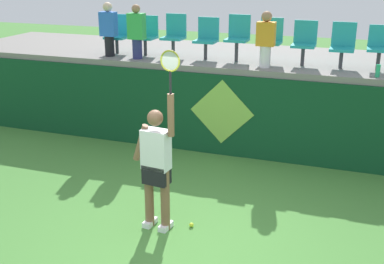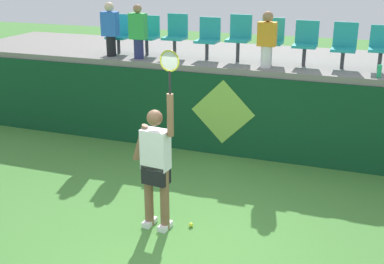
{
  "view_description": "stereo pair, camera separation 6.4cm",
  "coord_description": "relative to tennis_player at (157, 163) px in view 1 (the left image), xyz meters",
  "views": [
    {
      "loc": [
        2.13,
        -5.45,
        3.66
      ],
      "look_at": [
        -0.23,
        1.22,
        1.2
      ],
      "focal_mm": 46.64,
      "sensor_mm": 36.0,
      "label": 1
    },
    {
      "loc": [
        2.19,
        -5.43,
        3.66
      ],
      "look_at": [
        -0.23,
        1.22,
        1.2
      ],
      "focal_mm": 46.64,
      "sensor_mm": 36.0,
      "label": 2
    }
  ],
  "objects": [
    {
      "name": "ground_plane",
      "position": [
        0.45,
        -0.38,
        -1.0
      ],
      "size": [
        40.0,
        40.0,
        0.0
      ],
      "primitive_type": "plane",
      "color": "#478438"
    },
    {
      "name": "stadium_chair_1",
      "position": [
        -1.87,
        3.87,
        1.17
      ],
      "size": [
        0.44,
        0.42,
        0.82
      ],
      "color": "#38383D",
      "rests_on": "spectator_platform"
    },
    {
      "name": "wall_signage_mount",
      "position": [
        0.06,
        3.0,
        -1.0
      ],
      "size": [
        1.27,
        0.01,
        1.52
      ],
      "color": "#0F4223",
      "rests_on": "ground_plane"
    },
    {
      "name": "court_back_wall",
      "position": [
        0.45,
        3.11,
        -0.2
      ],
      "size": [
        13.74,
        0.2,
        1.6
      ],
      "primitive_type": "cube",
      "color": "#0F4223",
      "rests_on": "ground_plane"
    },
    {
      "name": "stadium_chair_3",
      "position": [
        -0.53,
        3.88,
        1.17
      ],
      "size": [
        0.44,
        0.42,
        0.83
      ],
      "color": "#38383D",
      "rests_on": "spectator_platform"
    },
    {
      "name": "stadium_chair_0",
      "position": [
        -2.55,
        3.88,
        1.16
      ],
      "size": [
        0.44,
        0.42,
        0.82
      ],
      "color": "#38383D",
      "rests_on": "spectator_platform"
    },
    {
      "name": "water_bottle",
      "position": [
        2.79,
        3.25,
        0.83
      ],
      "size": [
        0.08,
        0.08,
        0.22
      ],
      "primitive_type": "cylinder",
      "color": "#26B272",
      "rests_on": "spectator_platform"
    },
    {
      "name": "tennis_ball",
      "position": [
        0.45,
        0.16,
        -0.97
      ],
      "size": [
        0.07,
        0.07,
        0.07
      ],
      "primitive_type": "sphere",
      "color": "#D1E533",
      "rests_on": "ground_plane"
    },
    {
      "name": "stadium_chair_2",
      "position": [
        -1.24,
        3.88,
        1.2
      ],
      "size": [
        0.44,
        0.42,
        0.87
      ],
      "color": "#38383D",
      "rests_on": "spectator_platform"
    },
    {
      "name": "stadium_chair_6",
      "position": [
        1.42,
        3.87,
        1.19
      ],
      "size": [
        0.44,
        0.42,
        0.84
      ],
      "color": "#38383D",
      "rests_on": "spectator_platform"
    },
    {
      "name": "spectator_0",
      "position": [
        -1.87,
        3.41,
        1.28
      ],
      "size": [
        0.34,
        0.2,
        1.09
      ],
      "color": "navy",
      "rests_on": "spectator_platform"
    },
    {
      "name": "stadium_chair_5",
      "position": [
        0.77,
        3.87,
        1.21
      ],
      "size": [
        0.44,
        0.42,
        0.87
      ],
      "color": "#38383D",
      "rests_on": "spectator_platform"
    },
    {
      "name": "spectator_2",
      "position": [
        0.77,
        3.41,
        1.27
      ],
      "size": [
        0.34,
        0.2,
        1.04
      ],
      "color": "white",
      "rests_on": "spectator_platform"
    },
    {
      "name": "tennis_player",
      "position": [
        0.0,
        0.0,
        0.0
      ],
      "size": [
        0.75,
        0.3,
        2.58
      ],
      "color": "white",
      "rests_on": "ground_plane"
    },
    {
      "name": "stadium_chair_8",
      "position": [
        2.78,
        3.87,
        1.18
      ],
      "size": [
        0.44,
        0.42,
        0.81
      ],
      "color": "#38383D",
      "rests_on": "spectator_platform"
    },
    {
      "name": "spectator_platform",
      "position": [
        0.45,
        4.55,
        0.66
      ],
      "size": [
        13.74,
        2.99,
        0.12
      ],
      "primitive_type": "cube",
      "color": "gray",
      "rests_on": "court_back_wall"
    },
    {
      "name": "stadium_chair_4",
      "position": [
        0.12,
        3.88,
        1.23
      ],
      "size": [
        0.44,
        0.42,
        0.91
      ],
      "color": "#38383D",
      "rests_on": "spectator_platform"
    },
    {
      "name": "stadium_chair_7",
      "position": [
        2.13,
        3.88,
        1.17
      ],
      "size": [
        0.44,
        0.42,
        0.84
      ],
      "color": "#38383D",
      "rests_on": "spectator_platform"
    },
    {
      "name": "spectator_1",
      "position": [
        -2.55,
        3.47,
        1.3
      ],
      "size": [
        0.34,
        0.2,
        1.11
      ],
      "color": "black",
      "rests_on": "spectator_platform"
    }
  ]
}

